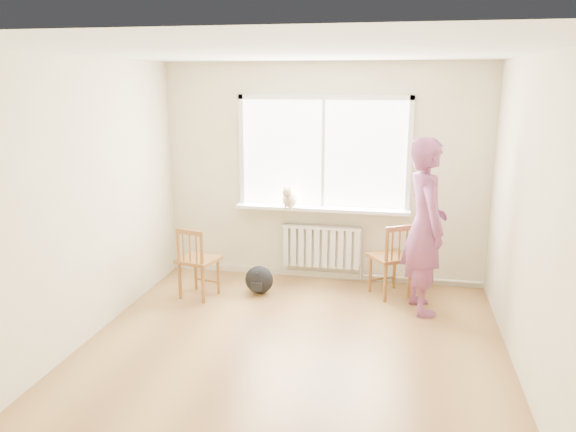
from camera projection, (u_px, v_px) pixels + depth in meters
The scene contains 13 objects.
floor at pixel (288, 359), 5.11m from camera, with size 4.50×4.50×0.00m, color #A97E45.
ceiling at pixel (288, 52), 4.48m from camera, with size 4.50×4.50×0.00m, color white.
back_wall at pixel (323, 174), 6.94m from camera, with size 4.00×0.01×2.70m, color beige.
window at pixel (324, 149), 6.84m from camera, with size 2.12×0.05×1.42m.
windowsill at pixel (322, 209), 6.93m from camera, with size 2.15×0.22×0.04m, color white.
radiator at pixel (321, 246), 7.07m from camera, with size 1.00×0.12×0.55m.
heating_pipe at pixel (421, 279), 6.94m from camera, with size 0.04×0.04×1.40m, color silver.
baseboard at pixel (322, 274), 7.23m from camera, with size 4.00×0.03×0.08m, color beige.
chair_left at pixel (196, 263), 6.47m from camera, with size 0.51×0.49×0.85m.
chair_right at pixel (393, 260), 6.50m from camera, with size 0.60×0.59×0.89m.
person at pixel (425, 227), 6.00m from camera, with size 0.70×0.46×1.91m, color #B4403C.
cat at pixel (290, 198), 6.89m from camera, with size 0.21×0.44×0.29m.
backpack at pixel (259, 280), 6.67m from camera, with size 0.34×0.25×0.34m, color black.
Camera 1 is at (0.92, -4.57, 2.48)m, focal length 35.00 mm.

